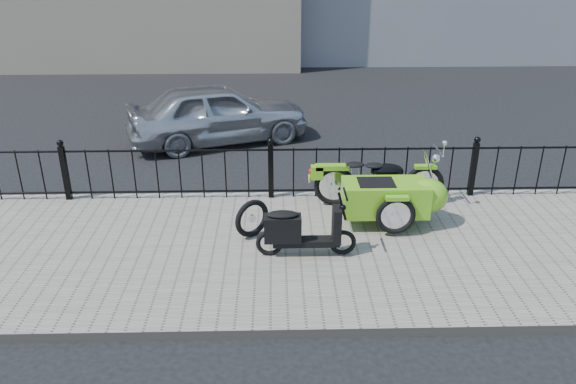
{
  "coord_description": "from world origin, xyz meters",
  "views": [
    {
      "loc": [
        0.07,
        -7.63,
        4.18
      ],
      "look_at": [
        0.26,
        -0.1,
        0.83
      ],
      "focal_mm": 35.0,
      "sensor_mm": 36.0,
      "label": 1
    }
  ],
  "objects_px": {
    "spare_tire": "(252,218)",
    "sedan_car": "(218,113)",
    "scooter": "(299,231)",
    "motorcycle_sidecar": "(394,193)"
  },
  "relations": [
    {
      "from": "motorcycle_sidecar",
      "to": "spare_tire",
      "type": "relative_size",
      "value": 3.84
    },
    {
      "from": "sedan_car",
      "to": "scooter",
      "type": "bearing_deg",
      "value": 176.63
    },
    {
      "from": "scooter",
      "to": "sedan_car",
      "type": "relative_size",
      "value": 0.35
    },
    {
      "from": "motorcycle_sidecar",
      "to": "scooter",
      "type": "height_order",
      "value": "motorcycle_sidecar"
    },
    {
      "from": "scooter",
      "to": "spare_tire",
      "type": "xyz_separation_m",
      "value": [
        -0.68,
        0.57,
        -0.08
      ]
    },
    {
      "from": "motorcycle_sidecar",
      "to": "scooter",
      "type": "relative_size",
      "value": 1.6
    },
    {
      "from": "sedan_car",
      "to": "spare_tire",
      "type": "bearing_deg",
      "value": 170.87
    },
    {
      "from": "spare_tire",
      "to": "sedan_car",
      "type": "relative_size",
      "value": 0.15
    },
    {
      "from": "motorcycle_sidecar",
      "to": "scooter",
      "type": "distance_m",
      "value": 1.86
    },
    {
      "from": "spare_tire",
      "to": "sedan_car",
      "type": "bearing_deg",
      "value": 100.92
    }
  ]
}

